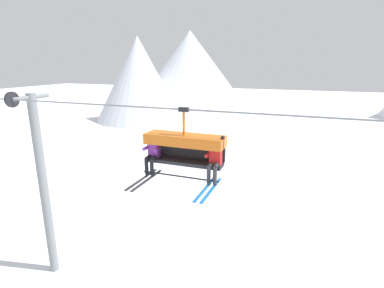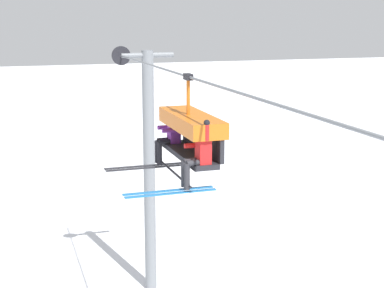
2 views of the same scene
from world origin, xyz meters
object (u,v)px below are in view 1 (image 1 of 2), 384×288
(lift_tower_near, at_px, (43,183))
(skier_purple, at_px, (152,153))
(chairlift_chair, at_px, (185,145))
(skier_red, at_px, (214,159))

(lift_tower_near, height_order, skier_purple, lift_tower_near)
(chairlift_chair, xyz_separation_m, skier_purple, (-0.96, -0.22, -0.29))
(lift_tower_near, relative_size, skier_red, 4.62)
(chairlift_chair, relative_size, skier_purple, 1.37)
(lift_tower_near, xyz_separation_m, skier_red, (7.51, -0.92, 2.18))
(chairlift_chair, height_order, skier_purple, chairlift_chair)
(chairlift_chair, bearing_deg, skier_purple, -166.94)
(skier_purple, distance_m, skier_red, 1.91)
(lift_tower_near, xyz_separation_m, skier_purple, (5.60, -0.93, 2.16))
(chairlift_chair, relative_size, skier_red, 1.37)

